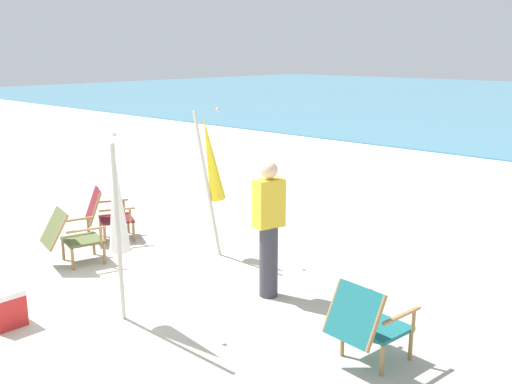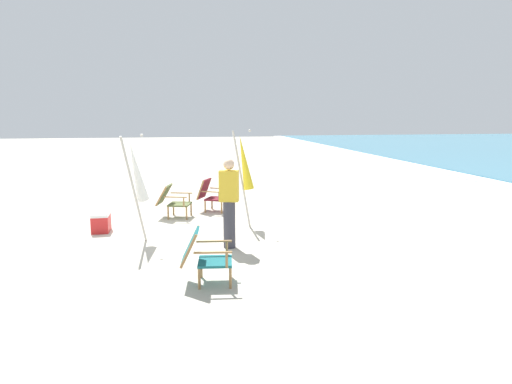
% 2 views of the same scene
% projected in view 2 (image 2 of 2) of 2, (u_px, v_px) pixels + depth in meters
% --- Properties ---
extents(ground_plane, '(80.00, 80.00, 0.00)m').
position_uv_depth(ground_plane, '(158.00, 232.00, 9.46)').
color(ground_plane, '#B7AF9E').
extents(beach_chair_front_left, '(0.81, 0.87, 0.81)m').
position_uv_depth(beach_chair_front_left, '(211.00, 194.00, 11.43)').
color(beach_chair_front_left, maroon).
rests_on(beach_chair_front_left, ground).
extents(beach_chair_far_center, '(0.75, 0.88, 0.78)m').
position_uv_depth(beach_chair_far_center, '(172.00, 200.00, 10.71)').
color(beach_chair_far_center, '#515B33').
rests_on(beach_chair_far_center, ground).
extents(beach_chair_front_right, '(0.65, 0.79, 0.80)m').
position_uv_depth(beach_chair_front_right, '(204.00, 255.00, 6.52)').
color(beach_chair_front_right, '#196066').
rests_on(beach_chair_front_right, ground).
extents(umbrella_furled_yellow, '(0.32, 0.49, 2.10)m').
position_uv_depth(umbrella_furled_yellow, '(244.00, 164.00, 9.68)').
color(umbrella_furled_yellow, '#B7B2A8').
rests_on(umbrella_furled_yellow, ground).
extents(umbrella_furled_white, '(0.61, 0.49, 2.06)m').
position_uv_depth(umbrella_furled_white, '(136.00, 173.00, 8.42)').
color(umbrella_furled_white, '#B7B2A8').
rests_on(umbrella_furled_white, ground).
extents(person_near_chairs, '(0.28, 0.38, 1.63)m').
position_uv_depth(person_near_chairs, '(229.00, 202.00, 8.21)').
color(person_near_chairs, '#383842').
rests_on(person_near_chairs, ground).
extents(cooler_box, '(0.49, 0.35, 0.40)m').
position_uv_depth(cooler_box, '(101.00, 222.00, 9.44)').
color(cooler_box, red).
rests_on(cooler_box, ground).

